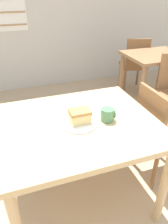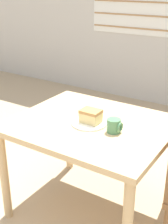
% 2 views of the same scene
% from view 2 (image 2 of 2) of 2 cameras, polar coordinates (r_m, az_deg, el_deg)
% --- Properties ---
extents(dining_table_near, '(1.05, 0.89, 0.73)m').
position_cam_2_polar(dining_table_near, '(2.15, 1.37, -4.27)').
color(dining_table_near, tan).
rests_on(dining_table_near, ground_plane).
extents(plate, '(0.24, 0.24, 0.01)m').
position_cam_2_polar(plate, '(2.08, 0.94, -2.05)').
color(plate, white).
rests_on(plate, dining_table_near).
extents(cake_slice, '(0.13, 0.10, 0.09)m').
position_cam_2_polar(cake_slice, '(2.07, 1.25, -0.76)').
color(cake_slice, '#E0C67F').
rests_on(cake_slice, plate).
extents(coffee_mug, '(0.10, 0.09, 0.09)m').
position_cam_2_polar(coffee_mug, '(1.97, 5.56, -2.52)').
color(coffee_mug, '#4C8456').
rests_on(coffee_mug, dining_table_near).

